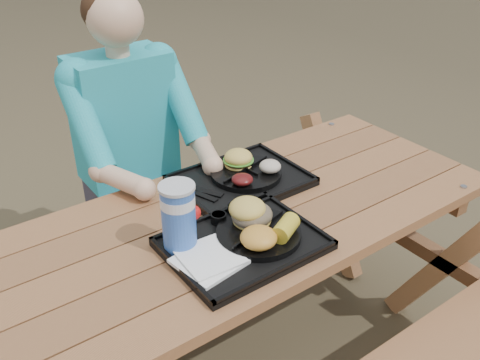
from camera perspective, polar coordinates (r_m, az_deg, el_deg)
picnic_table at (r=2.01m, az=-0.00°, el=-12.55°), size 1.80×1.49×0.75m
tray_near at (r=1.62m, az=0.32°, el=-6.89°), size 0.45×0.35×0.02m
tray_far at (r=1.93m, az=0.10°, el=-0.14°), size 0.45×0.35×0.02m
plate_near at (r=1.63m, az=1.99°, el=-5.73°), size 0.26×0.26×0.02m
plate_far at (r=1.95m, az=0.64°, el=0.75°), size 0.26×0.26×0.02m
napkin_stack at (r=1.53m, az=-3.35°, el=-8.53°), size 0.19×0.19×0.02m
soda_cup at (r=1.55m, az=-6.55°, el=-4.09°), size 0.10×0.10×0.20m
condiment_bbq at (r=1.69m, az=-2.30°, el=-4.07°), size 0.05×0.05×0.03m
condiment_mustard at (r=1.73m, az=-0.49°, el=-3.23°), size 0.06×0.06×0.03m
sandwich at (r=1.63m, az=1.29°, el=-2.65°), size 0.12×0.12×0.13m
mac_cheese at (r=1.55m, az=2.00°, el=-6.17°), size 0.11×0.11×0.05m
corn_cob at (r=1.60m, az=4.88°, el=-5.12°), size 0.13×0.13×0.06m
cutlery_far at (r=1.86m, az=-4.10°, el=-1.11°), size 0.10×0.15×0.01m
burger at (r=1.96m, az=-0.18°, el=2.80°), size 0.11×0.11×0.09m
baked_beans at (r=1.85m, az=0.24°, el=0.06°), size 0.08×0.08×0.03m
potato_salad at (r=1.93m, az=3.23°, el=1.47°), size 0.08×0.08×0.04m
diner at (r=2.31m, az=-11.50°, el=1.19°), size 0.48×0.84×1.28m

